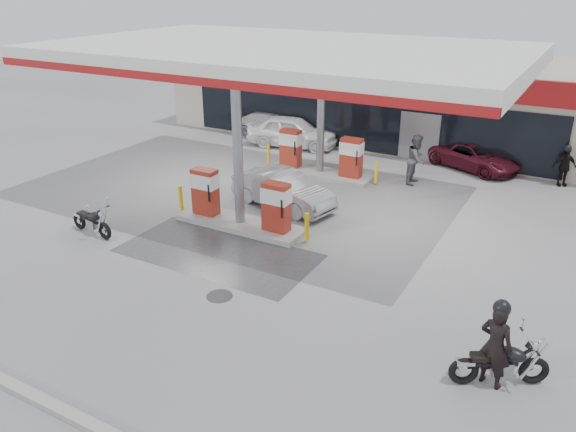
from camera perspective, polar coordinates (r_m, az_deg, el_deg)
name	(u,v)px	position (r m, az deg, el deg)	size (l,w,h in m)	color
ground	(204,250)	(17.46, -8.49, -3.39)	(90.00, 90.00, 0.00)	gray
wet_patch	(218,253)	(17.19, -7.15, -3.76)	(6.00, 3.00, 0.00)	#4C4C4F
drain_cover	(220,296)	(15.00, -6.97, -8.08)	(0.70, 0.70, 0.01)	#38383A
store_building	(388,95)	(30.34, 10.11, 12.02)	(22.00, 8.22, 4.00)	#AAA28F
canopy	(284,54)	(19.94, -0.39, 16.11)	(16.00, 10.02, 5.51)	silver
pump_island_near	(240,207)	(18.63, -4.91, 0.95)	(5.14, 1.30, 1.78)	#9E9E99
pump_island_far	(320,159)	(23.53, 3.26, 5.81)	(5.14, 1.30, 1.78)	#9E9E99
main_motorcycle	(501,364)	(12.59, 20.87, -13.91)	(1.87, 1.19, 1.07)	black
biker_main	(495,346)	(12.26, 20.31, -12.27)	(0.68, 0.45, 1.87)	black
parked_motorcycle	(92,222)	(19.18, -19.28, -0.56)	(1.92, 0.73, 0.98)	black
sedan_white	(293,131)	(27.60, 0.46, 8.58)	(1.78, 4.41, 1.50)	white
attendant	(416,159)	(23.05, 12.92, 5.65)	(0.98, 0.76, 2.01)	#505055
hatchback_silver	(283,190)	(20.19, -0.51, 2.69)	(1.39, 4.00, 1.32)	gray
parked_car_left	(275,126)	(28.98, -1.29, 9.12)	(1.86, 4.58, 1.33)	#A0A2A8
parked_car_right	(474,156)	(25.62, 18.39, 5.77)	(1.86, 4.03, 1.12)	#501120
biker_walking	(564,167)	(24.80, 26.25, 4.52)	(0.93, 0.39, 1.58)	black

